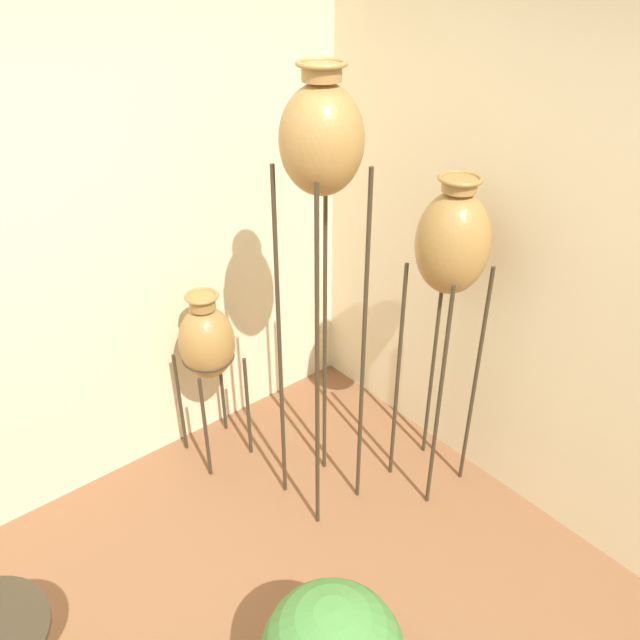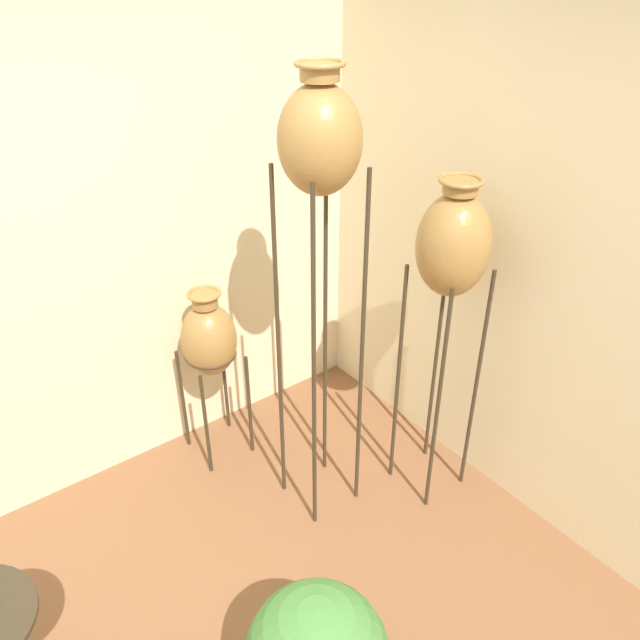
{
  "view_description": "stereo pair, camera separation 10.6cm",
  "coord_description": "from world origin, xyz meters",
  "views": [
    {
      "loc": [
        -0.55,
        -0.91,
        2.53
      ],
      "look_at": [
        1.07,
        1.04,
        0.99
      ],
      "focal_mm": 35.0,
      "sensor_mm": 36.0,
      "label": 1
    },
    {
      "loc": [
        -0.47,
        -0.98,
        2.53
      ],
      "look_at": [
        1.07,
        1.04,
        0.99
      ],
      "focal_mm": 35.0,
      "sensor_mm": 36.0,
      "label": 2
    }
  ],
  "objects": [
    {
      "name": "wall_back",
      "position": [
        0.0,
        1.81,
        1.35
      ],
      "size": [
        7.57,
        0.06,
        2.7
      ],
      "color": "beige",
      "rests_on": "ground_plane"
    },
    {
      "name": "wall_right",
      "position": [
        1.81,
        0.0,
        1.35
      ],
      "size": [
        0.06,
        7.57,
        2.7
      ],
      "color": "beige",
      "rests_on": "ground_plane"
    },
    {
      "name": "vase_stand_tall",
      "position": [
        0.98,
        0.92,
        1.84
      ],
      "size": [
        0.33,
        0.33,
        2.17
      ],
      "color": "#382D1E",
      "rests_on": "ground_plane"
    },
    {
      "name": "vase_stand_medium",
      "position": [
        1.51,
        0.65,
        1.38
      ],
      "size": [
        0.33,
        0.33,
        1.7
      ],
      "color": "#382D1E",
      "rests_on": "ground_plane"
    },
    {
      "name": "vase_stand_short",
      "position": [
        0.73,
        1.55,
        0.74
      ],
      "size": [
        0.29,
        0.29,
        1.03
      ],
      "color": "#382D1E",
      "rests_on": "ground_plane"
    }
  ]
}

